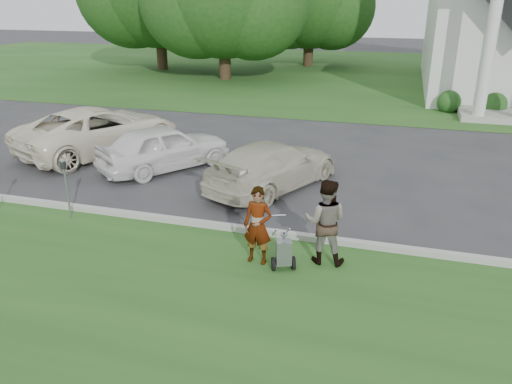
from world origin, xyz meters
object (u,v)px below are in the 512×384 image
at_px(car_b, 165,147).
at_px(car_c, 273,165).
at_px(person_right, 325,222).
at_px(parking_meter_near, 66,183).
at_px(car_a, 99,130).
at_px(person_left, 258,226).
at_px(tree_back, 310,1).
at_px(striping_cart, 284,253).

height_order(car_b, car_c, car_b).
distance_m(person_right, parking_meter_near, 6.38).
height_order(car_a, car_b, car_a).
relative_size(person_left, car_c, 0.36).
bearing_deg(parking_meter_near, person_left, -8.88).
bearing_deg(car_b, tree_back, -53.89).
relative_size(striping_cart, person_right, 0.56).
height_order(person_left, car_b, person_left).
relative_size(tree_back, striping_cart, 9.56).
bearing_deg(tree_back, car_c, -81.34).
height_order(tree_back, car_c, tree_back).
relative_size(striping_cart, car_a, 0.18).
bearing_deg(car_b, person_left, 167.69).
bearing_deg(person_right, car_c, -64.02).
distance_m(striping_cart, car_a, 10.10).
relative_size(person_left, person_right, 0.91).
relative_size(person_left, car_a, 0.29).
relative_size(car_a, car_c, 1.25).
xyz_separation_m(car_b, car_c, (3.67, -0.62, -0.05)).
distance_m(parking_meter_near, car_b, 4.17).
distance_m(person_left, car_c, 4.37).
relative_size(tree_back, person_left, 5.87).
xyz_separation_m(parking_meter_near, car_a, (-2.41, 5.16, -0.15)).
distance_m(car_a, car_c, 6.88).
distance_m(tree_back, person_right, 31.14).
xyz_separation_m(striping_cart, car_c, (-1.38, 4.43, 0.29)).
height_order(tree_back, parking_meter_near, tree_back).
distance_m(person_left, car_b, 6.65).
bearing_deg(person_left, person_right, 21.32).
xyz_separation_m(person_left, person_right, (1.30, 0.40, 0.08)).
bearing_deg(car_c, striping_cart, 130.94).
distance_m(tree_back, person_left, 31.31).
bearing_deg(parking_meter_near, person_right, -3.52).
relative_size(striping_cart, parking_meter_near, 0.67).
bearing_deg(person_right, parking_meter_near, -5.89).
bearing_deg(car_c, person_right, 142.04).
xyz_separation_m(striping_cart, car_a, (-8.05, 6.09, 0.42)).
height_order(person_left, car_c, person_left).
height_order(tree_back, person_left, tree_back).
distance_m(striping_cart, parking_meter_near, 5.75).
bearing_deg(car_c, car_b, 14.15).
bearing_deg(tree_back, car_a, -96.13).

